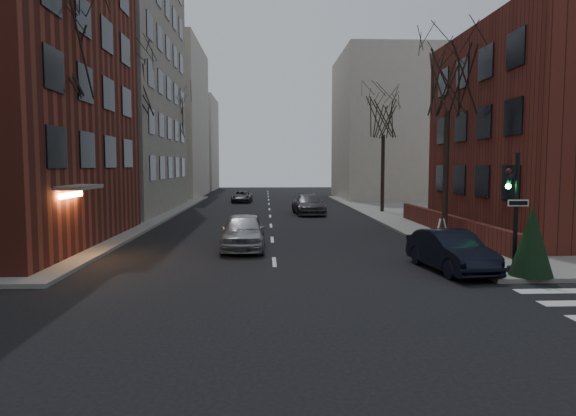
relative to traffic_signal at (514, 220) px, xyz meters
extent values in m
plane|color=black|center=(-7.94, -8.99, -1.91)|extent=(160.00, 160.00, 0.00)
cube|color=gray|center=(-24.94, 25.01, 12.09)|extent=(18.00, 18.00, 28.00)
cube|color=#59231A|center=(1.36, 10.01, -1.26)|extent=(0.35, 16.00, 1.00)
cube|color=#B3A897|center=(-22.94, 46.01, 7.09)|extent=(14.00, 16.00, 18.00)
cube|color=#B3A897|center=(7.06, 41.01, 6.09)|extent=(14.00, 14.00, 16.00)
cube|color=#B3A897|center=(-20.94, 63.01, 5.09)|extent=(10.00, 12.00, 14.00)
cylinder|color=black|center=(0.06, 0.01, 0.24)|extent=(0.14, 0.14, 4.00)
cylinder|color=black|center=(0.06, 0.01, -1.66)|extent=(0.44, 0.44, 0.20)
imported|color=black|center=(-0.19, 0.01, 1.09)|extent=(0.16, 0.20, 1.00)
sphere|color=#19FF4C|center=(-0.26, -0.04, 1.14)|extent=(0.18, 0.18, 0.18)
cube|color=white|center=(0.06, -0.11, 0.59)|extent=(0.70, 0.03, 0.22)
cylinder|color=#2D231C|center=(-16.74, 5.01, 1.57)|extent=(0.28, 0.28, 6.65)
cylinder|color=#2D231C|center=(-16.74, 17.01, 1.74)|extent=(0.28, 0.28, 7.00)
cylinder|color=#2D231C|center=(-16.74, 31.01, 1.39)|extent=(0.28, 0.28, 6.30)
cylinder|color=#2D231C|center=(0.86, 9.01, 1.39)|extent=(0.28, 0.28, 6.30)
cylinder|color=#2D231C|center=(0.86, 23.01, 1.22)|extent=(0.28, 0.28, 5.95)
cylinder|color=black|center=(-16.14, 13.01, 1.24)|extent=(0.12, 0.12, 6.00)
sphere|color=#FFA54C|center=(-16.14, 13.01, 4.34)|extent=(0.36, 0.36, 0.36)
cylinder|color=black|center=(-16.14, 33.01, 1.24)|extent=(0.12, 0.12, 6.00)
sphere|color=#FFA54C|center=(-16.14, 33.01, 4.34)|extent=(0.36, 0.36, 0.36)
imported|color=black|center=(-1.74, 1.01, -1.18)|extent=(2.11, 4.56, 1.45)
imported|color=#A4A4A9|center=(-9.26, 6.11, -1.11)|extent=(1.90, 4.71, 1.60)
imported|color=#434348|center=(-5.00, 22.27, -1.15)|extent=(2.50, 5.35, 1.51)
imported|color=#3D3E42|center=(-10.66, 35.28, -1.33)|extent=(2.07, 4.23, 1.16)
cube|color=silver|center=(0.47, 8.25, -1.28)|extent=(0.56, 0.68, 0.96)
cone|color=black|center=(0.37, -0.49, -0.62)|extent=(1.44, 1.44, 2.28)
camera|label=1|loc=(-8.27, -16.62, 1.83)|focal=32.00mm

